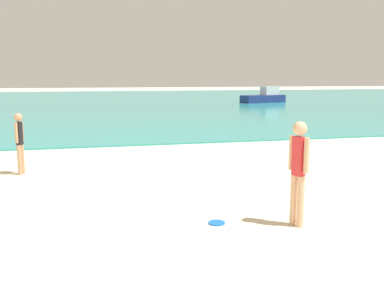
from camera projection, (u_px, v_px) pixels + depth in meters
The scene contains 5 objects.
water at pixel (108, 101), 44.08m from camera, with size 160.00×60.00×0.06m, color teal.
person_standing at pixel (298, 167), 6.94m from camera, with size 0.23×0.38×1.75m.
frisbee at pixel (217, 223), 7.18m from camera, with size 0.29×0.29×0.03m, color blue.
person_distant at pixel (20, 140), 10.69m from camera, with size 0.21×0.34×1.56m.
boat_far at pixel (264, 97), 40.21m from camera, with size 4.64×2.58×1.50m.
Camera 1 is at (-1.90, -0.84, 2.46)m, focal length 39.64 mm.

